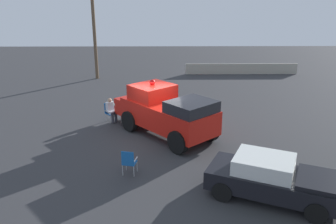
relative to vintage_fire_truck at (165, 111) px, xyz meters
The scene contains 8 objects.
ground_plane 1.30m from the vintage_fire_truck, behind, with size 60.00×60.00×0.00m, color #333335.
vintage_fire_truck is the anchor object (origin of this frame).
classic_hot_rod 6.74m from the vintage_fire_truck, 57.74° to the right, with size 4.73×3.51×1.46m.
lawn_chair_near_truck 3.60m from the vintage_fire_truck, 146.68° to the left, with size 0.69×0.69×1.02m.
lawn_chair_by_car 4.31m from the vintage_fire_truck, 108.87° to the right, with size 0.60×0.59×1.02m.
spectator_seated 3.45m from the vintage_fire_truck, 147.19° to the left, with size 0.64×0.64×1.29m.
utility_pole 13.39m from the vintage_fire_truck, 114.51° to the left, with size 0.77×1.61×7.61m.
background_fence 14.93m from the vintage_fire_truck, 63.74° to the left, with size 9.54×0.12×0.90m.
Camera 1 is at (0.44, -15.85, 6.59)m, focal length 37.34 mm.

